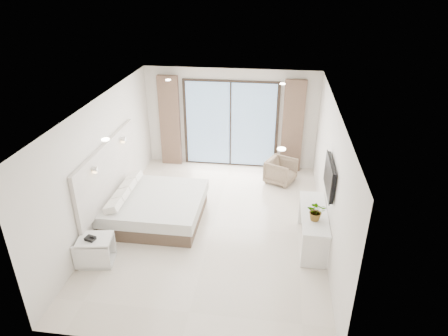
{
  "coord_description": "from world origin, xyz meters",
  "views": [
    {
      "loc": [
        1.19,
        -7.01,
        4.95
      ],
      "look_at": [
        0.18,
        0.4,
        1.22
      ],
      "focal_mm": 32.0,
      "sensor_mm": 36.0,
      "label": 1
    }
  ],
  "objects_px": {
    "bed": "(155,207)",
    "armchair": "(281,170)",
    "nightstand": "(97,250)",
    "console_desk": "(313,221)"
  },
  "relations": [
    {
      "from": "console_desk",
      "to": "bed",
      "type": "bearing_deg",
      "value": 172.07
    },
    {
      "from": "armchair",
      "to": "console_desk",
      "type": "bearing_deg",
      "value": -141.99
    },
    {
      "from": "console_desk",
      "to": "armchair",
      "type": "distance_m",
      "value": 2.66
    },
    {
      "from": "nightstand",
      "to": "console_desk",
      "type": "distance_m",
      "value": 4.15
    },
    {
      "from": "bed",
      "to": "armchair",
      "type": "xyz_separation_m",
      "value": [
        2.71,
        2.11,
        0.05
      ]
    },
    {
      "from": "bed",
      "to": "armchair",
      "type": "distance_m",
      "value": 3.43
    },
    {
      "from": "nightstand",
      "to": "armchair",
      "type": "relative_size",
      "value": 0.97
    },
    {
      "from": "nightstand",
      "to": "armchair",
      "type": "xyz_separation_m",
      "value": [
        3.36,
        3.67,
        0.07
      ]
    },
    {
      "from": "bed",
      "to": "armchair",
      "type": "relative_size",
      "value": 2.92
    },
    {
      "from": "console_desk",
      "to": "armchair",
      "type": "height_order",
      "value": "console_desk"
    }
  ]
}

